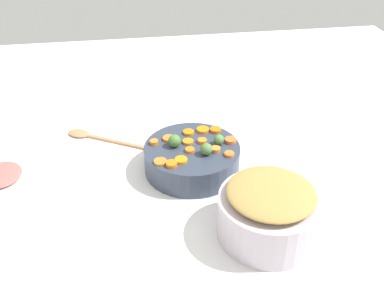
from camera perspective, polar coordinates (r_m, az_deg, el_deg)
The scene contains 23 objects.
tabletop at distance 1.27m, azimuth 0.60°, elevation -4.42°, with size 2.40×2.40×0.02m, color white.
serving_bowl_carrots at distance 1.27m, azimuth 0.00°, elevation -1.87°, with size 0.28×0.28×0.08m, color #323B4C.
metal_pot at distance 1.06m, azimuth 9.95°, elevation -9.27°, with size 0.24×0.24×0.11m, color #BBB0BD.
stuffing_mound at distance 1.02m, azimuth 10.33°, elevation -6.28°, with size 0.21×0.21×0.03m, color #AC8A48.
carrot_slice_0 at distance 1.21m, azimuth 4.89°, elevation -1.32°, with size 0.03×0.03×0.01m, color orange.
carrot_slice_1 at distance 1.32m, azimuth 1.42°, elevation 1.87°, with size 0.04×0.04×0.01m, color orange.
carrot_slice_2 at distance 1.28m, azimuth -3.06°, elevation 0.74°, with size 0.04×0.04×0.01m, color orange.
carrot_slice_3 at distance 1.26m, azimuth 1.35°, elevation 0.41°, with size 0.03×0.03×0.01m, color orange.
carrot_slice_4 at distance 1.22m, azimuth 3.13°, elevation -0.73°, with size 0.03×0.03×0.01m, color orange.
carrot_slice_5 at distance 1.30m, azimuth -0.45°, elevation 1.54°, with size 0.03×0.03×0.01m, color orange.
carrot_slice_6 at distance 1.32m, azimuth 3.10°, elevation 1.85°, with size 0.03×0.03×0.01m, color orange.
carrot_slice_7 at distance 1.17m, azimuth -2.69°, elevation -2.63°, with size 0.03×0.03×0.01m, color orange.
carrot_slice_8 at distance 1.26m, azimuth -4.98°, elevation 0.25°, with size 0.02×0.02×0.01m, color orange.
carrot_slice_9 at distance 1.26m, azimuth -0.53°, elevation 0.32°, with size 0.03×0.03×0.01m, color orange.
carrot_slice_10 at distance 1.27m, azimuth 5.06°, elevation 0.49°, with size 0.03×0.03×0.01m, color orange.
carrot_slice_11 at distance 1.18m, azimuth -1.44°, elevation -2.10°, with size 0.03×0.03×0.01m, color orange.
carrot_slice_12 at distance 1.18m, azimuth -4.15°, elevation -2.32°, with size 0.04×0.04×0.01m, color orange.
carrot_slice_13 at distance 1.22m, azimuth -0.28°, elevation -0.79°, with size 0.03×0.03×0.01m, color orange.
brussels_sprout_0 at distance 1.20m, azimuth 1.90°, elevation -0.67°, with size 0.03×0.03×0.03m, color #57793E.
brussels_sprout_1 at distance 1.25m, azimuth 3.53°, elevation 0.57°, with size 0.03×0.03×0.03m, color #4F7B3F.
brussels_sprout_2 at distance 1.24m, azimuth -2.30°, elevation 0.42°, with size 0.04×0.04×0.04m, color #4A7D37.
wooden_spoon at distance 1.47m, azimuth -13.12°, elevation 1.03°, with size 0.17×0.26×0.01m.
ham_slice_main at distance 1.35m, azimuth -23.70°, elevation -3.70°, with size 0.13×0.11×0.02m, color #CD615A.
Camera 1 is at (-1.00, 0.17, 0.78)m, focal length 40.80 mm.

